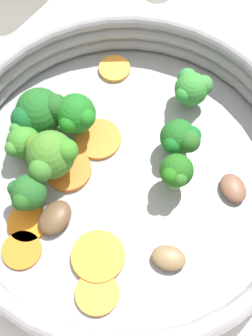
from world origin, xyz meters
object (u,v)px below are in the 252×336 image
at_px(carrot_slice_5, 98,139).
at_px(broccoli_floret_2, 192,88).
at_px(broccoli_floret_1, 76,116).
at_px(broccoli_floret_6, 180,139).
at_px(carrot_slice_1, 28,223).
at_px(carrot_slice_6, 68,172).
at_px(mushroom_piece_0, 55,218).
at_px(carrot_slice_2, 114,69).
at_px(mushroom_piece_1, 169,258).
at_px(broccoli_floret_7, 27,194).
at_px(carrot_slice_4, 98,257).
at_px(broccoli_floret_4, 49,158).
at_px(broccoli_floret_5, 23,142).
at_px(skillet, 126,178).
at_px(mushroom_piece_2, 233,188).
at_px(broccoli_floret_0, 176,173).
at_px(carrot_slice_3, 22,250).
at_px(broccoli_floret_3, 39,112).
at_px(carrot_slice_0, 97,293).

bearing_deg(carrot_slice_5, broccoli_floret_2, 29.43).
height_order(broccoli_floret_1, broccoli_floret_6, broccoli_floret_1).
height_order(carrot_slice_1, carrot_slice_6, carrot_slice_6).
distance_m(carrot_slice_6, mushroom_piece_0, 0.05).
relative_size(carrot_slice_2, mushroom_piece_1, 1.12).
bearing_deg(mushroom_piece_0, carrot_slice_1, -168.86).
relative_size(carrot_slice_2, broccoli_floret_7, 0.78).
bearing_deg(carrot_slice_4, broccoli_floret_4, 122.29).
relative_size(carrot_slice_1, broccoli_floret_5, 0.94).
bearing_deg(broccoli_floret_1, broccoli_floret_4, -110.68).
relative_size(skillet, broccoli_floret_5, 8.08).
bearing_deg(skillet, mushroom_piece_2, -5.36).
xyz_separation_m(carrot_slice_1, carrot_slice_5, (0.06, 0.09, 0.00)).
relative_size(carrot_slice_5, broccoli_floret_6, 1.08).
height_order(skillet, broccoli_floret_0, broccoli_floret_0).
distance_m(broccoli_floret_6, mushroom_piece_2, 0.07).
relative_size(carrot_slice_5, broccoli_floret_2, 1.05).
distance_m(broccoli_floret_0, broccoli_floret_2, 0.10).
bearing_deg(broccoli_floret_6, broccoli_floret_1, 171.21).
relative_size(carrot_slice_3, broccoli_floret_3, 0.66).
bearing_deg(broccoli_floret_7, mushroom_piece_2, 8.34).
height_order(carrot_slice_1, carrot_slice_3, same).
height_order(carrot_slice_2, mushroom_piece_0, mushroom_piece_0).
distance_m(skillet, broccoli_floret_4, 0.08).
xyz_separation_m(carrot_slice_5, mushroom_piece_1, (0.07, -0.12, 0.00)).
bearing_deg(carrot_slice_3, broccoli_floret_7, 86.99).
height_order(carrot_slice_1, mushroom_piece_2, mushroom_piece_2).
bearing_deg(carrot_slice_4, mushroom_piece_2, 31.21).
bearing_deg(skillet, carrot_slice_3, -137.14).
bearing_deg(broccoli_floret_3, carrot_slice_5, -11.27).
height_order(carrot_slice_6, mushroom_piece_2, mushroom_piece_2).
bearing_deg(carrot_slice_1, broccoli_floret_4, 71.19).
bearing_deg(carrot_slice_1, broccoli_floret_2, 44.35).
distance_m(broccoli_floret_4, mushroom_piece_2, 0.17).
distance_m(skillet, mushroom_piece_0, 0.08).
xyz_separation_m(carrot_slice_1, broccoli_floret_0, (0.13, 0.05, 0.03)).
bearing_deg(broccoli_floret_2, carrot_slice_4, -114.81).
bearing_deg(carrot_slice_1, skillet, 32.68).
bearing_deg(mushroom_piece_1, mushroom_piece_0, 163.98).
distance_m(broccoli_floret_2, mushroom_piece_0, 0.18).
distance_m(carrot_slice_4, broccoli_floret_3, 0.15).
bearing_deg(broccoli_floret_3, skillet, -28.85).
height_order(carrot_slice_5, broccoli_floret_5, broccoli_floret_5).
xyz_separation_m(broccoli_floret_7, mushroom_piece_0, (0.02, -0.01, -0.02)).
bearing_deg(broccoli_floret_0, carrot_slice_0, -120.44).
bearing_deg(broccoli_floret_0, carrot_slice_2, 116.66).
height_order(broccoli_floret_4, mushroom_piece_1, broccoli_floret_4).
height_order(carrot_slice_1, mushroom_piece_1, mushroom_piece_1).
xyz_separation_m(carrot_slice_4, carrot_slice_5, (-0.01, 0.12, -0.00)).
distance_m(skillet, broccoli_floret_6, 0.07).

